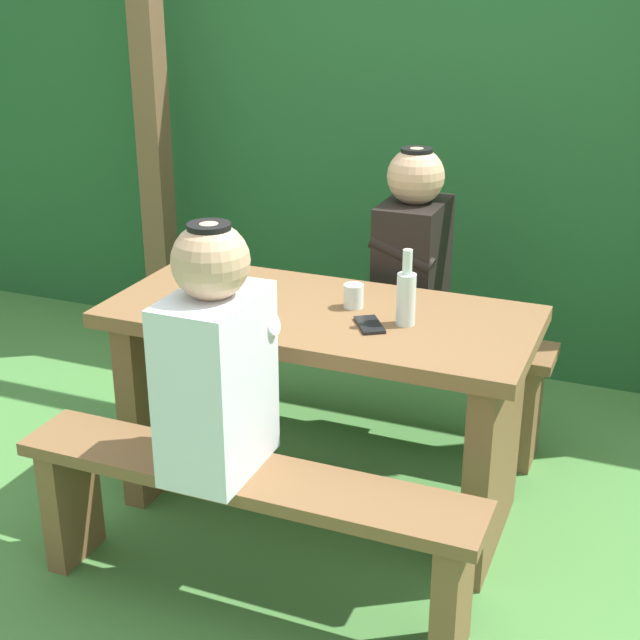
{
  "coord_description": "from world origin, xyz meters",
  "views": [
    {
      "loc": [
        1.03,
        -2.54,
        1.81
      ],
      "look_at": [
        0.0,
        0.0,
        0.71
      ],
      "focal_mm": 50.58,
      "sensor_mm": 36.0,
      "label": 1
    }
  ],
  "objects_px": {
    "bench_far": "(374,358)",
    "person_black_coat": "(413,251)",
    "picnic_table": "(320,375)",
    "person_white_shirt": "(216,360)",
    "bench_near": "(245,510)",
    "cell_phone": "(369,325)",
    "bottle_left": "(406,296)",
    "drinking_glass": "(354,296)"
  },
  "relations": [
    {
      "from": "bench_near",
      "to": "bottle_left",
      "type": "height_order",
      "value": "bottle_left"
    },
    {
      "from": "picnic_table",
      "to": "person_white_shirt",
      "type": "distance_m",
      "value": 0.64
    },
    {
      "from": "cell_phone",
      "to": "person_white_shirt",
      "type": "bearing_deg",
      "value": -151.99
    },
    {
      "from": "person_black_coat",
      "to": "bottle_left",
      "type": "distance_m",
      "value": 0.61
    },
    {
      "from": "bench_far",
      "to": "cell_phone",
      "type": "relative_size",
      "value": 10.0
    },
    {
      "from": "picnic_table",
      "to": "bench_far",
      "type": "height_order",
      "value": "picnic_table"
    },
    {
      "from": "picnic_table",
      "to": "person_white_shirt",
      "type": "bearing_deg",
      "value": -97.39
    },
    {
      "from": "bench_far",
      "to": "drinking_glass",
      "type": "height_order",
      "value": "drinking_glass"
    },
    {
      "from": "bench_far",
      "to": "drinking_glass",
      "type": "xyz_separation_m",
      "value": [
        0.09,
        -0.51,
        0.45
      ]
    },
    {
      "from": "person_white_shirt",
      "to": "person_black_coat",
      "type": "relative_size",
      "value": 1.0
    },
    {
      "from": "bench_far",
      "to": "person_black_coat",
      "type": "bearing_deg",
      "value": -1.35
    },
    {
      "from": "picnic_table",
      "to": "bottle_left",
      "type": "bearing_deg",
      "value": -3.33
    },
    {
      "from": "bottle_left",
      "to": "cell_phone",
      "type": "height_order",
      "value": "bottle_left"
    },
    {
      "from": "bench_near",
      "to": "bottle_left",
      "type": "relative_size",
      "value": 5.72
    },
    {
      "from": "person_white_shirt",
      "to": "cell_phone",
      "type": "xyz_separation_m",
      "value": [
        0.27,
        0.5,
        -0.04
      ]
    },
    {
      "from": "person_black_coat",
      "to": "cell_phone",
      "type": "distance_m",
      "value": 0.65
    },
    {
      "from": "bench_near",
      "to": "bottle_left",
      "type": "distance_m",
      "value": 0.81
    },
    {
      "from": "bottle_left",
      "to": "cell_phone",
      "type": "distance_m",
      "value": 0.15
    },
    {
      "from": "picnic_table",
      "to": "drinking_glass",
      "type": "relative_size",
      "value": 17.79
    },
    {
      "from": "picnic_table",
      "to": "person_black_coat",
      "type": "relative_size",
      "value": 1.95
    },
    {
      "from": "picnic_table",
      "to": "bench_near",
      "type": "distance_m",
      "value": 0.6
    },
    {
      "from": "drinking_glass",
      "to": "person_black_coat",
      "type": "bearing_deg",
      "value": 84.69
    },
    {
      "from": "drinking_glass",
      "to": "bottle_left",
      "type": "distance_m",
      "value": 0.22
    },
    {
      "from": "picnic_table",
      "to": "bench_near",
      "type": "relative_size",
      "value": 1.0
    },
    {
      "from": "bench_near",
      "to": "person_black_coat",
      "type": "xyz_separation_m",
      "value": [
        0.14,
        1.15,
        0.46
      ]
    },
    {
      "from": "bench_far",
      "to": "cell_phone",
      "type": "bearing_deg",
      "value": -73.14
    },
    {
      "from": "drinking_glass",
      "to": "bottle_left",
      "type": "bearing_deg",
      "value": -21.54
    },
    {
      "from": "picnic_table",
      "to": "bench_far",
      "type": "bearing_deg",
      "value": 90.0
    },
    {
      "from": "bench_near",
      "to": "person_white_shirt",
      "type": "bearing_deg",
      "value": 177.44
    },
    {
      "from": "person_black_coat",
      "to": "cell_phone",
      "type": "xyz_separation_m",
      "value": [
        0.06,
        -0.65,
        -0.04
      ]
    },
    {
      "from": "picnic_table",
      "to": "bench_far",
      "type": "relative_size",
      "value": 1.0
    },
    {
      "from": "picnic_table",
      "to": "person_white_shirt",
      "type": "height_order",
      "value": "person_white_shirt"
    },
    {
      "from": "bottle_left",
      "to": "person_white_shirt",
      "type": "bearing_deg",
      "value": -123.65
    },
    {
      "from": "drinking_glass",
      "to": "cell_phone",
      "type": "distance_m",
      "value": 0.18
    },
    {
      "from": "bench_far",
      "to": "person_black_coat",
      "type": "relative_size",
      "value": 1.95
    },
    {
      "from": "bench_near",
      "to": "drinking_glass",
      "type": "distance_m",
      "value": 0.79
    },
    {
      "from": "picnic_table",
      "to": "bottle_left",
      "type": "distance_m",
      "value": 0.45
    },
    {
      "from": "person_black_coat",
      "to": "cell_phone",
      "type": "height_order",
      "value": "person_black_coat"
    },
    {
      "from": "person_white_shirt",
      "to": "bottle_left",
      "type": "distance_m",
      "value": 0.67
    },
    {
      "from": "person_black_coat",
      "to": "picnic_table",
      "type": "bearing_deg",
      "value": -103.83
    },
    {
      "from": "picnic_table",
      "to": "bottle_left",
      "type": "xyz_separation_m",
      "value": [
        0.3,
        -0.02,
        0.33
      ]
    },
    {
      "from": "bench_near",
      "to": "person_white_shirt",
      "type": "height_order",
      "value": "person_white_shirt"
    }
  ]
}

